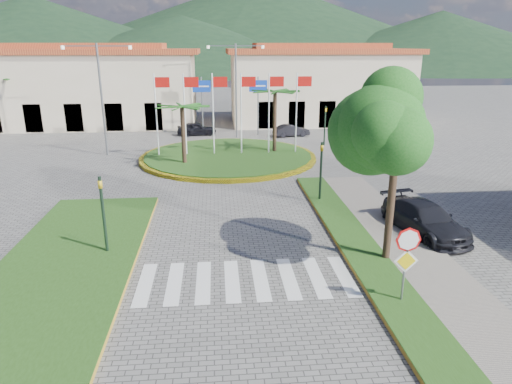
{
  "coord_description": "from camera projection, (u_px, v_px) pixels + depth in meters",
  "views": [
    {
      "loc": [
        -0.81,
        -10.27,
        7.87
      ],
      "look_at": [
        0.8,
        8.0,
        1.94
      ],
      "focal_mm": 32.0,
      "sensor_mm": 36.0,
      "label": 1
    }
  ],
  "objects": [
    {
      "name": "building_right",
      "position": [
        318.0,
        84.0,
        47.87
      ],
      "size": [
        19.08,
        9.54,
        8.05
      ],
      "color": "beige",
      "rests_on": "ground"
    },
    {
      "name": "street_lamp_west",
      "position": [
        101.0,
        94.0,
        32.84
      ],
      "size": [
        4.8,
        0.16,
        8.0
      ],
      "color": "slate",
      "rests_on": "ground"
    },
    {
      "name": "car_side_right",
      "position": [
        425.0,
        219.0,
        19.73
      ],
      "size": [
        2.88,
        5.04,
        1.37
      ],
      "primitive_type": "imported",
      "rotation": [
        0.0,
        0.0,
        0.21
      ],
      "color": "black",
      "rests_on": "ground"
    },
    {
      "name": "car_dark_a",
      "position": [
        197.0,
        129.0,
        41.49
      ],
      "size": [
        3.6,
        1.66,
        1.2
      ],
      "primitive_type": "imported",
      "rotation": [
        0.0,
        0.0,
        1.64
      ],
      "color": "black",
      "rests_on": "ground"
    },
    {
      "name": "traffic_light_right",
      "position": [
        321.0,
        166.0,
        23.37
      ],
      "size": [
        0.15,
        0.18,
        3.2
      ],
      "color": "black",
      "rests_on": "ground"
    },
    {
      "name": "white_van",
      "position": [
        152.0,
        123.0,
        45.13
      ],
      "size": [
        4.19,
        2.89,
        1.06
      ],
      "primitive_type": "imported",
      "rotation": [
        0.0,
        0.0,
        1.25
      ],
      "color": "silver",
      "rests_on": "ground"
    },
    {
      "name": "car_dark_b",
      "position": [
        291.0,
        130.0,
        40.99
      ],
      "size": [
        3.4,
        1.81,
        1.07
      ],
      "primitive_type": "imported",
      "rotation": [
        0.0,
        0.0,
        1.79
      ],
      "color": "black",
      "rests_on": "ground"
    },
    {
      "name": "hill_near_back",
      "position": [
        182.0,
        44.0,
        132.15
      ],
      "size": [
        110.0,
        110.0,
        16.0
      ],
      "primitive_type": "cone",
      "color": "black",
      "rests_on": "ground"
    },
    {
      "name": "street_lamp_centre",
      "position": [
        236.0,
        86.0,
        39.36
      ],
      "size": [
        4.8,
        0.16,
        8.0
      ],
      "color": "slate",
      "rests_on": "ground"
    },
    {
      "name": "hill_far_east",
      "position": [
        440.0,
        41.0,
        143.24
      ],
      "size": [
        120.0,
        120.0,
        18.0
      ],
      "primitive_type": "cone",
      "color": "black",
      "rests_on": "ground"
    },
    {
      "name": "traffic_light_left",
      "position": [
        103.0,
        208.0,
        17.35
      ],
      "size": [
        0.15,
        0.18,
        3.2
      ],
      "color": "black",
      "rests_on": "ground"
    },
    {
      "name": "stop_sign",
      "position": [
        407.0,
        253.0,
        13.94
      ],
      "size": [
        0.8,
        0.11,
        2.65
      ],
      "color": "slate",
      "rests_on": "ground"
    },
    {
      "name": "hill_far_west",
      "position": [
        33.0,
        34.0,
        136.96
      ],
      "size": [
        140.0,
        140.0,
        22.0
      ],
      "primitive_type": "cone",
      "color": "black",
      "rests_on": "ground"
    },
    {
      "name": "deciduous_tree",
      "position": [
        398.0,
        126.0,
        15.83
      ],
      "size": [
        3.6,
        3.6,
        6.8
      ],
      "color": "black",
      "rests_on": "ground"
    },
    {
      "name": "hill_far_mid",
      "position": [
        258.0,
        24.0,
        160.51
      ],
      "size": [
        180.0,
        180.0,
        30.0
      ],
      "primitive_type": "cone",
      "color": "black",
      "rests_on": "ground"
    },
    {
      "name": "direction_sign_west",
      "position": [
        202.0,
        96.0,
        40.32
      ],
      "size": [
        1.6,
        0.14,
        5.2
      ],
      "color": "slate",
      "rests_on": "ground"
    },
    {
      "name": "median_left",
      "position": [
        70.0,
        259.0,
        17.34
      ],
      "size": [
        5.0,
        14.0,
        0.18
      ],
      "primitive_type": "cube",
      "color": "#234714",
      "rests_on": "ground"
    },
    {
      "name": "roundabout_island",
      "position": [
        228.0,
        156.0,
        33.02
      ],
      "size": [
        12.7,
        12.7,
        6.0
      ],
      "color": "yellow",
      "rests_on": "ground"
    },
    {
      "name": "traffic_light_far",
      "position": [
        325.0,
        122.0,
        36.94
      ],
      "size": [
        0.18,
        0.15,
        3.2
      ],
      "color": "black",
      "rests_on": "ground"
    },
    {
      "name": "sidewalk_right",
      "position": [
        434.0,
        300.0,
        14.6
      ],
      "size": [
        4.0,
        28.0,
        0.15
      ],
      "primitive_type": "cube",
      "color": "gray",
      "rests_on": "ground"
    },
    {
      "name": "verge_right",
      "position": [
        398.0,
        302.0,
        14.49
      ],
      "size": [
        1.6,
        28.0,
        0.18
      ],
      "primitive_type": "cube",
      "color": "#234714",
      "rests_on": "ground"
    },
    {
      "name": "ground",
      "position": [
        253.0,
        353.0,
        12.22
      ],
      "size": [
        160.0,
        160.0,
        0.0
      ],
      "primitive_type": "plane",
      "color": "#63605D",
      "rests_on": "ground"
    },
    {
      "name": "building_left",
      "position": [
        84.0,
        86.0,
        45.87
      ],
      "size": [
        23.32,
        9.54,
        8.05
      ],
      "color": "beige",
      "rests_on": "ground"
    },
    {
      "name": "direction_sign_east",
      "position": [
        258.0,
        96.0,
        40.74
      ],
      "size": [
        1.6,
        0.14,
        5.2
      ],
      "color": "slate",
      "rests_on": "ground"
    },
    {
      "name": "crosswalk",
      "position": [
        243.0,
        280.0,
        16.01
      ],
      "size": [
        8.0,
        3.0,
        0.01
      ],
      "primitive_type": "cube",
      "color": "silver",
      "rests_on": "ground"
    }
  ]
}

